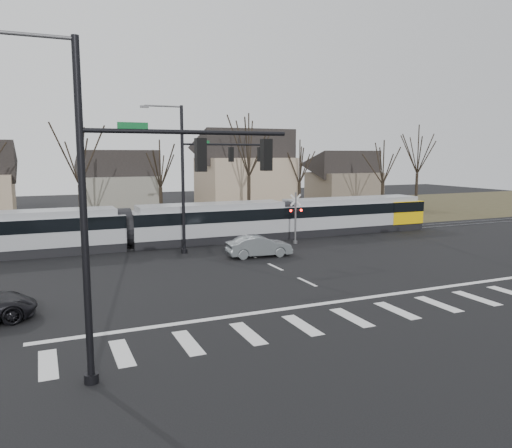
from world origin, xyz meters
name	(u,v)px	position (x,y,z in m)	size (l,w,h in m)	color
ground	(326,291)	(0.00, 0.00, 0.00)	(140.00, 140.00, 0.00)	black
grass_verge	(172,218)	(0.00, 32.00, 0.01)	(140.00, 28.00, 0.01)	#38331E
crosswalk	(375,314)	(0.00, -4.00, 0.01)	(27.00, 2.60, 0.01)	silver
stop_line	(346,300)	(0.00, -1.80, 0.01)	(28.00, 0.35, 0.01)	silver
lane_dashes	(221,241)	(0.00, 16.00, 0.01)	(0.18, 30.00, 0.01)	silver
rail_pair	(222,241)	(0.00, 15.80, 0.03)	(90.00, 1.52, 0.06)	#59595E
tram	(209,221)	(-0.96, 16.00, 1.68)	(40.56, 3.01, 3.07)	gray
sedan	(259,246)	(0.34, 9.27, 0.73)	(4.53, 1.93, 1.45)	#5B6063
signal_pole_near_left	(138,195)	(-10.41, -6.00, 5.70)	(9.28, 0.44, 10.20)	black
signal_pole_far	(205,172)	(-2.41, 12.50, 5.70)	(9.28, 0.44, 10.20)	black
rail_crossing_signal	(295,219)	(5.00, 12.79, 1.89)	(1.08, 0.36, 4.00)	#59595B
tree_row	(206,174)	(2.00, 26.00, 5.00)	(59.20, 7.20, 10.00)	black
house_b	(118,181)	(-5.00, 36.00, 3.97)	(8.64, 7.56, 7.65)	slate
house_c	(245,169)	(9.00, 33.00, 5.23)	(10.80, 8.64, 10.10)	gray
house_d	(344,177)	(24.00, 35.00, 3.97)	(8.64, 7.56, 7.65)	brown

